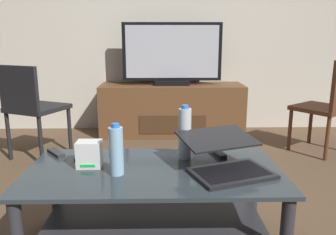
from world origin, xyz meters
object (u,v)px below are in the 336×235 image
(television, at_px, (172,55))
(dining_chair, at_px, (330,102))
(media_cabinet, at_px, (172,110))
(water_bottle_far, at_px, (116,151))
(coffee_table, at_px, (154,194))
(laptop, at_px, (226,158))
(water_bottle_near, at_px, (185,133))
(soundbar_remote, at_px, (56,153))
(cell_phone, at_px, (82,156))
(side_chair, at_px, (31,105))
(tv_remote, at_px, (217,153))
(router_box, at_px, (89,154))

(television, xyz_separation_m, dining_chair, (1.47, -0.69, -0.40))
(media_cabinet, height_order, water_bottle_far, water_bottle_far)
(coffee_table, relative_size, laptop, 2.53)
(water_bottle_near, distance_m, soundbar_remote, 0.74)
(media_cabinet, bearing_deg, laptop, -84.98)
(coffee_table, relative_size, media_cabinet, 0.80)
(television, distance_m, soundbar_remote, 2.13)
(water_bottle_far, height_order, cell_phone, water_bottle_far)
(water_bottle_far, bearing_deg, side_chair, 123.03)
(media_cabinet, bearing_deg, cell_phone, -105.67)
(cell_phone, distance_m, soundbar_remote, 0.16)
(cell_phone, relative_size, tv_remote, 0.88)
(television, relative_size, router_box, 8.03)
(dining_chair, bearing_deg, laptop, -129.79)
(dining_chair, xyz_separation_m, router_box, (-1.96, -1.46, 0.02))
(dining_chair, xyz_separation_m, soundbar_remote, (-2.19, -1.27, -0.04))
(television, xyz_separation_m, side_chair, (-1.29, -0.78, -0.40))
(media_cabinet, relative_size, dining_chair, 1.78)
(television, xyz_separation_m, router_box, (-0.49, -2.15, -0.39))
(media_cabinet, bearing_deg, tv_remote, -84.40)
(cell_phone, height_order, tv_remote, tv_remote)
(coffee_table, xyz_separation_m, media_cabinet, (0.16, 2.21, -0.02))
(laptop, relative_size, soundbar_remote, 3.18)
(coffee_table, distance_m, router_box, 0.39)
(dining_chair, bearing_deg, water_bottle_far, -139.25)
(television, relative_size, dining_chair, 1.21)
(water_bottle_near, distance_m, cell_phone, 0.59)
(coffee_table, relative_size, water_bottle_near, 4.31)
(water_bottle_far, relative_size, soundbar_remote, 1.59)
(television, bearing_deg, coffee_table, -94.25)
(side_chair, distance_m, tv_remote, 1.91)
(television, bearing_deg, water_bottle_far, -98.62)
(television, height_order, dining_chair, television)
(side_chair, xyz_separation_m, laptop, (1.49, -1.43, 0.01))
(router_box, height_order, cell_phone, router_box)
(coffee_table, relative_size, cell_phone, 9.18)
(cell_phone, bearing_deg, laptop, -21.03)
(water_bottle_far, xyz_separation_m, soundbar_remote, (-0.38, 0.29, -0.11))
(router_box, bearing_deg, coffee_table, -7.28)
(side_chair, relative_size, water_bottle_near, 2.91)
(media_cabinet, distance_m, soundbar_remote, 2.11)
(water_bottle_near, relative_size, water_bottle_far, 1.17)
(media_cabinet, distance_m, television, 0.62)
(dining_chair, distance_m, water_bottle_far, 2.39)
(side_chair, bearing_deg, water_bottle_far, -56.97)
(coffee_table, distance_m, dining_chair, 2.22)
(media_cabinet, bearing_deg, soundbar_remote, -110.07)
(soundbar_remote, bearing_deg, television, 30.84)
(side_chair, height_order, cell_phone, side_chair)
(television, height_order, soundbar_remote, television)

